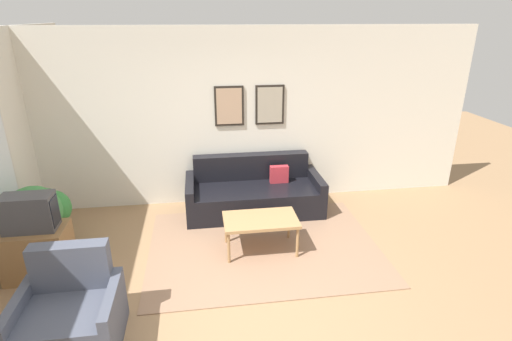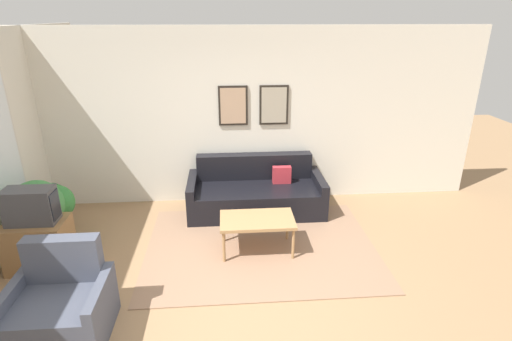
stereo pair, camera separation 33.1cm
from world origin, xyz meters
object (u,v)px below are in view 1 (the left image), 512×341
Objects in this scene: coffee_table at (261,221)px; potted_plant_tall at (34,214)px; armchair at (70,317)px; couch at (254,193)px; tv at (29,213)px.

coffee_table is 2.69m from potted_plant_tall.
couch is at bearing 42.86° from armchair.
couch is 3.68× the size of tv.
couch is at bearing 86.23° from coffee_table.
potted_plant_tall is (-0.07, 0.28, -0.16)m from tv.
tv is (-2.60, -0.13, 0.38)m from coffee_table.
potted_plant_tall is (-0.73, 1.43, 0.35)m from armchair.
couch is 2.07× the size of potted_plant_tall.
potted_plant_tall is (-2.67, 0.14, 0.23)m from coffee_table.
coffee_table is 2.63m from tv.
potted_plant_tall is at bearing 104.45° from tv.
coffee_table is 1.05× the size of armchair.
tv is at bearing -154.53° from couch.
couch reaches higher than coffee_table.
armchair is at bearing -62.91° from potted_plant_tall.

